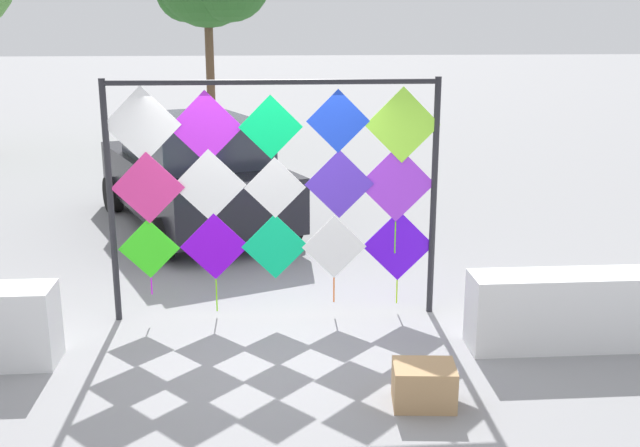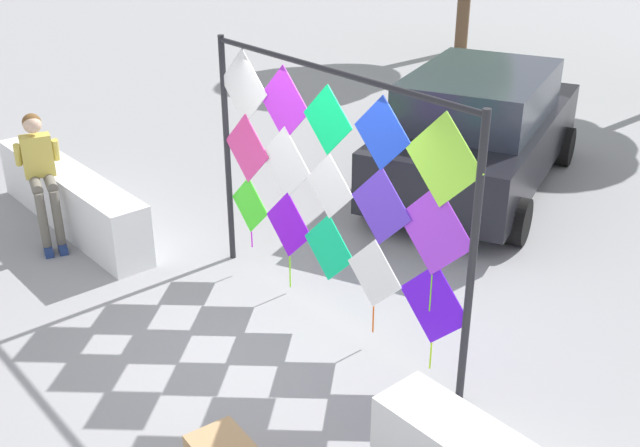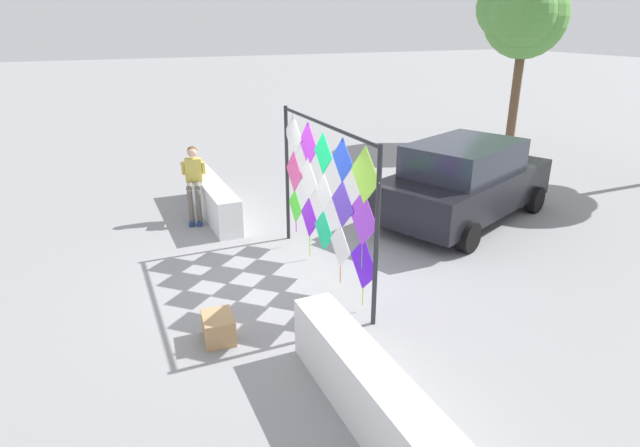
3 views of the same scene
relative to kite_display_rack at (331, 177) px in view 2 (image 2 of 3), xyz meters
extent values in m
plane|color=gray|center=(-0.12, -0.74, -1.60)|extent=(120.00, 120.00, 0.00)
cube|color=white|center=(-3.90, -1.07, -1.20)|extent=(3.42, 0.50, 0.79)
cylinder|color=#232328|center=(-1.79, 0.01, -0.26)|extent=(0.07, 0.07, 2.69)
cylinder|color=#232328|center=(1.76, -0.01, -0.26)|extent=(0.07, 0.07, 2.69)
cylinder|color=#232328|center=(-0.02, 0.00, 1.04)|extent=(3.55, 0.07, 0.06)
cube|color=#37EA1F|center=(-1.41, 0.02, -0.78)|extent=(0.68, 0.02, 0.68)
cylinder|color=#CC16E5|center=(-1.41, 0.03, -1.22)|extent=(0.02, 0.02, 0.20)
cube|color=#7D0BEF|center=(-0.69, 0.01, -0.76)|extent=(0.76, 0.02, 0.76)
cylinder|color=#7EE516|center=(-0.69, 0.02, -1.34)|extent=(0.02, 0.02, 0.39)
cube|color=#0DD382|center=(-0.02, -0.01, -0.78)|extent=(0.75, 0.02, 0.75)
cube|color=white|center=(0.65, -0.02, -0.79)|extent=(0.73, 0.02, 0.73)
cylinder|color=#E55B16|center=(0.65, -0.01, -1.31)|extent=(0.02, 0.02, 0.30)
cube|color=#5810F7|center=(1.38, 0.01, -0.80)|extent=(0.82, 0.02, 0.82)
cylinder|color=#A5E516|center=(1.38, 0.02, -1.36)|extent=(0.02, 0.02, 0.29)
cube|color=#DE3288|center=(-1.38, 0.00, -0.08)|extent=(0.79, 0.02, 0.79)
cube|color=white|center=(-0.72, 0.01, -0.07)|extent=(0.81, 0.02, 0.81)
cube|color=white|center=(-0.01, -0.01, -0.10)|extent=(0.68, 0.02, 0.68)
cube|color=#5431CF|center=(0.70, -0.01, -0.07)|extent=(0.77, 0.02, 0.77)
cube|color=#9C36E6|center=(1.34, 0.00, -0.08)|extent=(0.86, 0.02, 0.86)
cylinder|color=#6EE516|center=(1.34, 0.01, -0.70)|extent=(0.02, 0.02, 0.37)
cube|color=white|center=(-1.40, 0.00, 0.60)|extent=(0.83, 0.02, 0.83)
cylinder|color=blue|center=(-1.40, 0.01, 0.04)|extent=(0.02, 0.02, 0.29)
cube|color=#BD28E7|center=(-0.74, 0.02, 0.56)|extent=(0.80, 0.02, 0.80)
cylinder|color=#44E516|center=(-0.74, 0.03, 0.03)|extent=(0.02, 0.02, 0.28)
cube|color=#08E36F|center=(-0.04, -0.01, 0.56)|extent=(0.69, 0.02, 0.69)
cube|color=blue|center=(0.68, -0.02, 0.62)|extent=(0.69, 0.02, 0.69)
cube|color=#9EF23C|center=(1.38, -0.02, 0.57)|extent=(0.83, 0.02, 0.83)
cylinder|color=#666056|center=(-3.39, -1.64, -1.20)|extent=(0.11, 0.11, 0.79)
cylinder|color=#666056|center=(-3.60, -1.58, -0.78)|extent=(0.45, 0.25, 0.13)
cube|color=navy|center=(-3.33, -1.66, -1.55)|extent=(0.26, 0.16, 0.09)
cylinder|color=#666056|center=(-3.34, -1.48, -1.20)|extent=(0.11, 0.11, 0.79)
cylinder|color=#666056|center=(-3.55, -1.42, -0.78)|extent=(0.45, 0.25, 0.13)
cube|color=navy|center=(-3.28, -1.49, -1.55)|extent=(0.26, 0.16, 0.09)
cube|color=gold|center=(-3.78, -1.44, -0.49)|extent=(0.29, 0.40, 0.52)
sphere|color=#DBB293|center=(-3.78, -1.44, -0.09)|extent=(0.22, 0.22, 0.22)
sphere|color=brown|center=(-3.80, -1.43, -0.07)|extent=(0.22, 0.22, 0.22)
cylinder|color=gold|center=(-3.82, -1.65, -0.44)|extent=(0.19, 0.13, 0.31)
cylinder|color=gold|center=(-3.70, -1.23, -0.44)|extent=(0.19, 0.13, 0.31)
cube|color=black|center=(-1.27, 3.99, -0.89)|extent=(3.56, 4.97, 0.82)
cube|color=#282D38|center=(-1.21, 3.84, -0.15)|extent=(2.57, 3.02, 0.65)
cylinder|color=black|center=(-2.77, 5.05, -1.30)|extent=(0.45, 0.65, 0.61)
cylinder|color=black|center=(-0.96, 5.80, -1.30)|extent=(0.45, 0.65, 0.61)
cylinder|color=black|center=(-1.58, 2.18, -1.30)|extent=(0.45, 0.65, 0.61)
cylinder|color=black|center=(0.23, 2.93, -1.30)|extent=(0.45, 0.65, 0.61)
camera|label=1|loc=(-0.12, -8.20, 1.72)|focal=42.97mm
camera|label=2|loc=(5.10, -4.55, 2.75)|focal=42.73mm
camera|label=3|loc=(7.56, -3.45, 2.58)|focal=29.49mm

